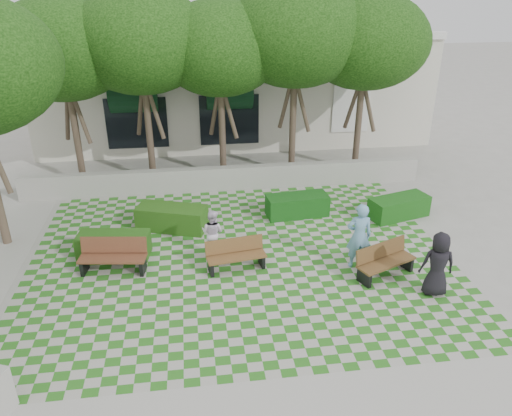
{
  "coord_description": "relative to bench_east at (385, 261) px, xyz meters",
  "views": [
    {
      "loc": [
        -1.24,
        -11.26,
        7.55
      ],
      "look_at": [
        0.5,
        1.5,
        1.4
      ],
      "focal_mm": 35.0,
      "sensor_mm": 36.0,
      "label": 1
    }
  ],
  "objects": [
    {
      "name": "lawn",
      "position": [
        -3.78,
        1.28,
        -0.43
      ],
      "size": [
        12.0,
        12.0,
        0.0
      ],
      "primitive_type": "plane",
      "color": "#2B721E",
      "rests_on": "ground"
    },
    {
      "name": "hedge_midleft",
      "position": [
        -5.76,
        3.52,
        -0.05
      ],
      "size": [
        2.36,
        1.54,
        0.77
      ],
      "primitive_type": "cube",
      "rotation": [
        0.0,
        0.0,
        -0.33
      ],
      "color": "#214B14",
      "rests_on": "ground"
    },
    {
      "name": "tree_row",
      "position": [
        -5.64,
        6.23,
        4.74
      ],
      "size": [
        17.7,
        13.4,
        7.41
      ],
      "color": "#47382B",
      "rests_on": "ground"
    },
    {
      "name": "person_white",
      "position": [
        -4.55,
        1.75,
        0.27
      ],
      "size": [
        0.86,
        0.8,
        1.41
      ],
      "primitive_type": "imported",
      "rotation": [
        0.0,
        0.0,
        2.62
      ],
      "color": "white",
      "rests_on": "ground"
    },
    {
      "name": "bench_west",
      "position": [
        -7.31,
        1.2,
        0.02
      ],
      "size": [
        1.88,
        0.84,
        0.95
      ],
      "rotation": [
        0.0,
        0.0,
        -0.13
      ],
      "color": "brown",
      "rests_on": "ground"
    },
    {
      "name": "retaining_wall",
      "position": [
        -3.78,
        6.48,
        0.01
      ],
      "size": [
        15.0,
        0.36,
        0.9
      ],
      "primitive_type": "cube",
      "color": "#9E9B93",
      "rests_on": "ground"
    },
    {
      "name": "bench_mid",
      "position": [
        -3.97,
        0.89,
        -0.02
      ],
      "size": [
        1.7,
        0.78,
        0.86
      ],
      "rotation": [
        0.0,
        0.0,
        0.15
      ],
      "color": "brown",
      "rests_on": "ground"
    },
    {
      "name": "person_dark",
      "position": [
        0.97,
        -0.99,
        0.43
      ],
      "size": [
        0.92,
        0.68,
        1.73
      ],
      "primitive_type": "imported",
      "rotation": [
        0.0,
        0.0,
        2.98
      ],
      "color": "black",
      "rests_on": "ground"
    },
    {
      "name": "ground",
      "position": [
        -3.78,
        0.28,
        -0.44
      ],
      "size": [
        90.0,
        90.0,
        0.0
      ],
      "primitive_type": "plane",
      "color": "gray",
      "rests_on": "ground"
    },
    {
      "name": "person_blue",
      "position": [
        -0.59,
        0.54,
        0.53
      ],
      "size": [
        0.74,
        0.52,
        1.93
      ],
      "primitive_type": "imported",
      "rotation": [
        0.0,
        0.0,
        3.05
      ],
      "color": "#6DA3C7",
      "rests_on": "ground"
    },
    {
      "name": "building",
      "position": [
        -2.84,
        14.36,
        2.08
      ],
      "size": [
        18.0,
        8.92,
        5.15
      ],
      "color": "beige",
      "rests_on": "ground"
    },
    {
      "name": "hedge_midright",
      "position": [
        -1.57,
        3.95,
        -0.08
      ],
      "size": [
        2.12,
        1.0,
        0.72
      ],
      "primitive_type": "cube",
      "rotation": [
        0.0,
        0.0,
        0.09
      ],
      "color": "#124514",
      "rests_on": "ground"
    },
    {
      "name": "bench_east",
      "position": [
        0.0,
        0.0,
        0.0
      ],
      "size": [
        1.81,
        1.2,
        0.91
      ],
      "rotation": [
        0.0,
        0.0,
        0.4
      ],
      "color": "#54391C",
      "rests_on": "ground"
    },
    {
      "name": "hedge_west",
      "position": [
        -7.4,
        2.02,
        -0.08
      ],
      "size": [
        2.12,
        1.08,
        0.71
      ],
      "primitive_type": "cube",
      "rotation": [
        0.0,
        0.0,
        -0.13
      ],
      "color": "#1E4A13",
      "rests_on": "ground"
    },
    {
      "name": "hedge_east",
      "position": [
        1.79,
        3.37,
        -0.08
      ],
      "size": [
        2.18,
        1.35,
        0.71
      ],
      "primitive_type": "cube",
      "rotation": [
        0.0,
        0.0,
        0.28
      ],
      "color": "#144A13",
      "rests_on": "ground"
    }
  ]
}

